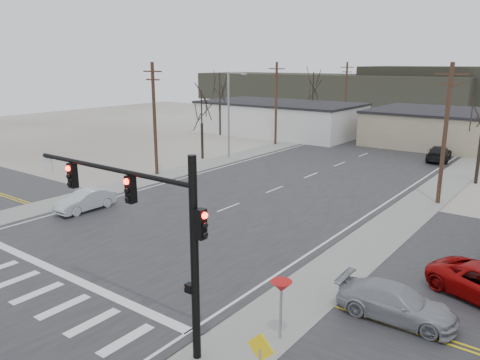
% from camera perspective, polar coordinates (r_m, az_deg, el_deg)
% --- Properties ---
extents(ground, '(140.00, 140.00, 0.00)m').
position_cam_1_polar(ground, '(27.57, -11.83, -7.38)').
color(ground, silver).
rests_on(ground, ground).
extents(main_road, '(18.00, 110.00, 0.05)m').
position_cam_1_polar(main_road, '(38.53, 5.06, -0.86)').
color(main_road, '#242426').
rests_on(main_road, ground).
extents(cross_road, '(90.00, 10.00, 0.04)m').
position_cam_1_polar(cross_road, '(27.56, -11.84, -7.34)').
color(cross_road, '#242426').
rests_on(cross_road, ground).
extents(sidewalk_left, '(3.00, 90.00, 0.06)m').
position_cam_1_polar(sidewalk_left, '(48.51, -2.46, 2.33)').
color(sidewalk_left, gray).
rests_on(sidewalk_left, ground).
extents(sidewalk_right, '(3.00, 90.00, 0.06)m').
position_cam_1_polar(sidewalk_right, '(39.05, 22.40, -1.69)').
color(sidewalk_right, gray).
rests_on(sidewalk_right, ground).
extents(traffic_signal_mast, '(8.95, 0.43, 7.20)m').
position_cam_1_polar(traffic_signal_mast, '(16.54, -10.55, -4.83)').
color(traffic_signal_mast, black).
rests_on(traffic_signal_mast, ground).
extents(fire_hydrant, '(0.24, 0.24, 0.87)m').
position_cam_1_polar(fire_hydrant, '(39.81, -13.01, -0.04)').
color(fire_hydrant, '#A50C0C').
rests_on(fire_hydrant, ground).
extents(yield_sign, '(0.80, 0.80, 2.35)m').
position_cam_1_polar(yield_sign, '(17.36, 5.06, -13.05)').
color(yield_sign, gray).
rests_on(yield_sign, ground).
extents(building_left_far, '(22.30, 12.30, 4.50)m').
position_cam_1_polar(building_left_far, '(67.35, 4.82, 7.55)').
color(building_left_far, silver).
rests_on(building_left_far, ground).
extents(upole_left_b, '(2.20, 0.30, 10.00)m').
position_cam_1_polar(upole_left_b, '(42.53, -10.39, 7.53)').
color(upole_left_b, '#4B3023').
rests_on(upole_left_b, ground).
extents(upole_left_c, '(2.20, 0.30, 10.00)m').
position_cam_1_polar(upole_left_c, '(57.93, 4.42, 9.44)').
color(upole_left_c, '#4B3023').
rests_on(upole_left_c, ground).
extents(upole_left_d, '(2.20, 0.30, 10.00)m').
position_cam_1_polar(upole_left_d, '(75.52, 12.76, 10.24)').
color(upole_left_d, '#4B3023').
rests_on(upole_left_d, ground).
extents(upole_right_a, '(2.20, 0.30, 10.00)m').
position_cam_1_polar(upole_right_a, '(35.92, 23.74, 5.37)').
color(upole_right_a, '#4B3023').
rests_on(upole_right_a, ground).
extents(streetlight_main, '(2.40, 0.25, 9.00)m').
position_cam_1_polar(streetlight_main, '(49.40, -1.22, 8.50)').
color(streetlight_main, gray).
rests_on(streetlight_main, ground).
extents(tree_left_near, '(3.30, 3.30, 7.35)m').
position_cam_1_polar(tree_left_near, '(49.26, -4.71, 8.60)').
color(tree_left_near, black).
rests_on(tree_left_near, ground).
extents(tree_left_far, '(3.96, 3.96, 8.82)m').
position_cam_1_polar(tree_left_far, '(71.19, 8.90, 11.05)').
color(tree_left_far, black).
rests_on(tree_left_far, ground).
extents(tree_left_mid, '(3.96, 3.96, 8.82)m').
position_cam_1_polar(tree_left_mid, '(65.63, -2.48, 10.95)').
color(tree_left_mid, black).
rests_on(tree_left_mid, ground).
extents(hill_left, '(70.00, 18.00, 7.00)m').
position_cam_1_polar(hill_left, '(121.77, 10.42, 10.92)').
color(hill_left, '#333026').
rests_on(hill_left, ground).
extents(sedan_crossing, '(1.49, 4.25, 1.40)m').
position_cam_1_polar(sedan_crossing, '(33.92, -18.32, -2.37)').
color(sedan_crossing, '#B6BEC2').
rests_on(sedan_crossing, main_road).
extents(car_far_a, '(2.84, 5.49, 1.52)m').
position_cam_1_polar(car_far_a, '(52.66, 23.10, 3.01)').
color(car_far_a, black).
rests_on(car_far_a, main_road).
extents(car_far_b, '(2.45, 4.02, 1.28)m').
position_cam_1_polar(car_far_b, '(68.75, 19.48, 5.61)').
color(car_far_b, black).
rests_on(car_far_b, main_road).
extents(car_parked_silver, '(4.76, 2.08, 1.36)m').
position_cam_1_polar(car_parked_silver, '(20.16, 18.53, -14.01)').
color(car_parked_silver, gray).
rests_on(car_parked_silver, parking_lot).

